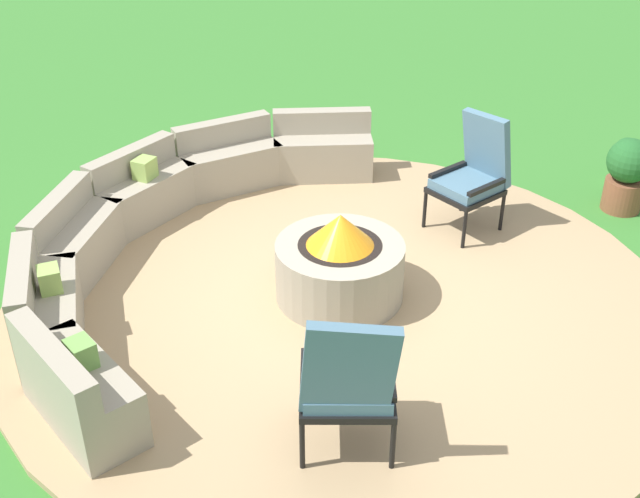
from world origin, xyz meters
The scene contains 8 objects.
ground_plane centered at (0.00, 0.00, 0.00)m, with size 24.00×24.00×0.00m, color #387A2D.
patio_circle centered at (0.00, 0.00, 0.03)m, with size 5.68×5.68×0.06m, color tan.
fire_pit centered at (0.00, 0.00, 0.37)m, with size 1.08×1.08×0.78m.
curved_stone_bench centered at (-0.36, 1.70, 0.35)m, with size 4.94×2.53×0.70m.
lounge_chair_front_left centered at (-1.45, -1.02, 0.63)m, with size 0.82×0.85×1.15m.
lounge_chair_front_right centered at (1.73, -0.37, 0.63)m, with size 0.74×0.69×1.14m.
potted_plant_0 centered at (3.03, -1.47, 0.41)m, with size 0.45×0.45×0.77m.
potted_plant_2 centered at (3.65, -1.29, 0.28)m, with size 0.29×0.29×0.53m.
Camera 1 is at (-4.69, -3.05, 3.91)m, focal length 44.71 mm.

